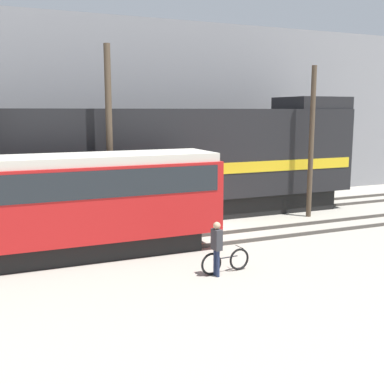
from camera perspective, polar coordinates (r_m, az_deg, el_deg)
The scene contains 10 objects.
ground_plane at distance 20.07m, azimuth 1.12°, elevation -4.76°, with size 120.00×120.00×0.00m, color #9E998C.
track_near at distance 18.78m, azimuth 2.96°, elevation -5.55°, with size 60.00×1.51×0.14m.
track_far at distance 22.65m, azimuth -1.89°, elevation -2.92°, with size 60.00×1.51×0.14m.
building_backdrop at distance 28.90m, azimuth -7.20°, elevation 9.33°, with size 44.26×6.00×9.75m.
freight_locomotive at distance 21.93m, azimuth -4.03°, elevation 3.49°, with size 19.95×3.04×5.67m.
streetcar at distance 16.61m, azimuth -17.24°, elevation -1.12°, with size 12.06×2.54×3.52m.
bicycle at distance 15.13m, azimuth 3.99°, elevation -8.21°, with size 1.72×0.44×0.77m.
person at distance 14.60m, azimuth 2.94°, elevation -6.10°, with size 0.25×0.38×1.69m.
utility_pole_center at distance 18.99m, azimuth -9.75°, elevation 5.73°, with size 0.25×0.25×7.48m.
utility_pole_right at distance 23.17m, azimuth 13.96°, elevation 5.68°, with size 0.23×0.23×7.01m.
Camera 1 is at (-8.03, -17.71, 4.98)m, focal length 45.00 mm.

